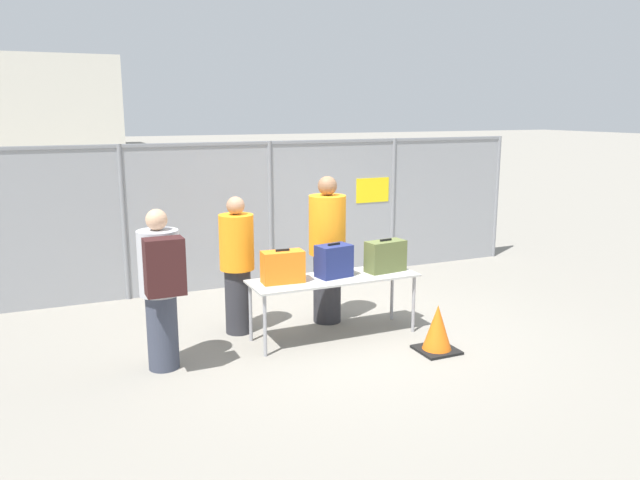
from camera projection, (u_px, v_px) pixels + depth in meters
name	position (u px, v px, depth m)	size (l,w,h in m)	color
ground_plane	(340.00, 332.00, 7.57)	(120.00, 120.00, 0.00)	gray
fence_section	(271.00, 210.00, 9.54)	(8.73, 0.07, 2.19)	gray
inspection_table	(334.00, 282.00, 7.30)	(2.01, 0.63, 0.73)	#B2B2AD
suitcase_orange	(283.00, 267.00, 7.03)	(0.49, 0.26, 0.39)	orange
suitcase_navy	(334.00, 261.00, 7.27)	(0.43, 0.31, 0.40)	navy
suitcase_olive	(385.00, 256.00, 7.52)	(0.51, 0.28, 0.40)	#566033
traveler_hooded	(161.00, 284.00, 6.28)	(0.42, 0.65, 1.68)	#383D4C
security_worker_near	(327.00, 248.00, 7.77)	(0.46, 0.46, 1.86)	#2D2D33
security_worker_far	(237.00, 263.00, 7.40)	(0.41, 0.41, 1.66)	#2D2D33
utility_trailer	(308.00, 225.00, 12.23)	(4.35, 2.20, 0.73)	#B2B2B7
distant_hangar	(28.00, 104.00, 42.97)	(11.45, 9.95, 6.14)	beige
traffic_cone	(437.00, 330.00, 6.92)	(0.43, 0.43, 0.54)	black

